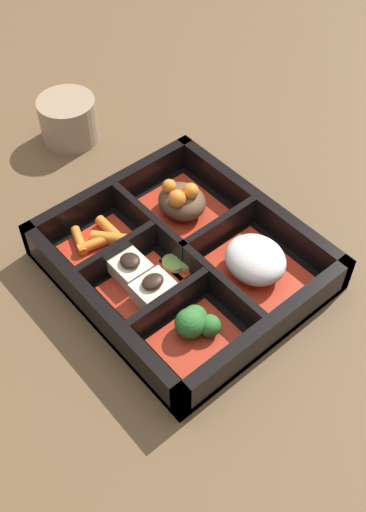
{
  "coord_description": "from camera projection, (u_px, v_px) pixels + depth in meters",
  "views": [
    {
      "loc": [
        0.32,
        -0.27,
        0.53
      ],
      "look_at": [
        0.0,
        0.0,
        0.03
      ],
      "focal_mm": 42.0,
      "sensor_mm": 36.0,
      "label": 1
    }
  ],
  "objects": [
    {
      "name": "bowl_rice",
      "position": [
        255.0,
        262.0,
        0.64
      ],
      "size": [
        0.1,
        0.09,
        0.04
      ],
      "color": "#B22D19",
      "rests_on": "bento_base"
    },
    {
      "name": "ground_plane",
      "position": [
        183.0,
        270.0,
        0.67
      ],
      "size": [
        3.0,
        3.0,
        0.0
      ],
      "primitive_type": "plane",
      "color": "brown"
    },
    {
      "name": "bowl_stew",
      "position": [
        182.0,
        203.0,
        0.7
      ],
      "size": [
        0.1,
        0.09,
        0.05
      ],
      "color": "#B22D19",
      "rests_on": "bento_base"
    },
    {
      "name": "bowl_pickles",
      "position": [
        179.0,
        263.0,
        0.66
      ],
      "size": [
        0.04,
        0.04,
        0.01
      ],
      "color": "#B22D19",
      "rests_on": "bento_base"
    },
    {
      "name": "tea_cup",
      "position": [
        68.0,
        119.0,
        0.8
      ],
      "size": [
        0.08,
        0.08,
        0.06
      ],
      "color": "gray",
      "rests_on": "ground_plane"
    },
    {
      "name": "bowl_tofu",
      "position": [
        143.0,
        282.0,
        0.63
      ],
      "size": [
        0.07,
        0.08,
        0.04
      ],
      "color": "#B22D19",
      "rests_on": "bento_base"
    },
    {
      "name": "bowl_carrots",
      "position": [
        101.0,
        241.0,
        0.68
      ],
      "size": [
        0.06,
        0.08,
        0.02
      ],
      "color": "#B22D19",
      "rests_on": "bento_base"
    },
    {
      "name": "bento_base",
      "position": [
        183.0,
        267.0,
        0.67
      ],
      "size": [
        0.27,
        0.24,
        0.01
      ],
      "color": "black",
      "rests_on": "ground_plane"
    },
    {
      "name": "bowl_greens",
      "position": [
        195.0,
        327.0,
        0.6
      ],
      "size": [
        0.06,
        0.08,
        0.04
      ],
      "color": "#B22D19",
      "rests_on": "bento_base"
    },
    {
      "name": "bento_rim",
      "position": [
        181.0,
        258.0,
        0.66
      ],
      "size": [
        0.27,
        0.24,
        0.05
      ],
      "color": "black",
      "rests_on": "ground_plane"
    }
  ]
}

